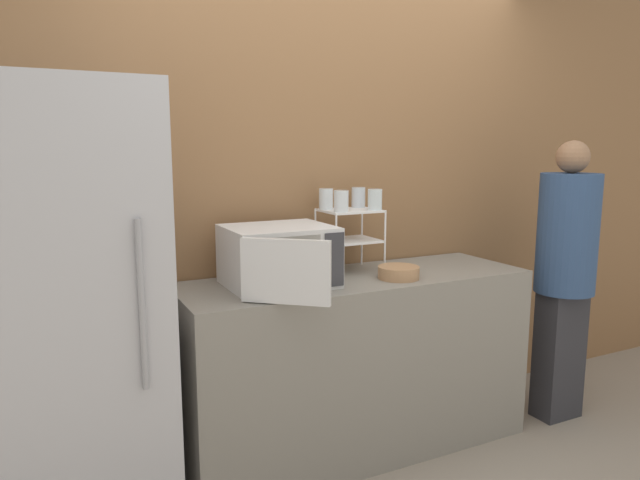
% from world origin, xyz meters
% --- Properties ---
extents(ground_plane, '(12.00, 12.00, 0.00)m').
position_xyz_m(ground_plane, '(0.00, 0.00, 0.00)').
color(ground_plane, gray).
extents(wall_back, '(8.00, 0.06, 2.60)m').
position_xyz_m(wall_back, '(0.00, 0.64, 1.30)').
color(wall_back, olive).
rests_on(wall_back, ground_plane).
extents(counter, '(1.82, 0.60, 0.92)m').
position_xyz_m(counter, '(0.00, 0.30, 0.46)').
color(counter, gray).
rests_on(counter, ground_plane).
extents(microwave, '(0.51, 0.67, 0.28)m').
position_xyz_m(microwave, '(-0.43, 0.29, 1.06)').
color(microwave, silver).
rests_on(microwave, counter).
extents(dish_rack, '(0.30, 0.25, 0.33)m').
position_xyz_m(dish_rack, '(0.03, 0.43, 1.16)').
color(dish_rack, white).
rests_on(dish_rack, counter).
extents(glass_front_left, '(0.07, 0.07, 0.11)m').
position_xyz_m(glass_front_left, '(-0.06, 0.36, 1.31)').
color(glass_front_left, silver).
rests_on(glass_front_left, dish_rack).
extents(glass_back_right, '(0.07, 0.07, 0.11)m').
position_xyz_m(glass_back_right, '(0.13, 0.51, 1.31)').
color(glass_back_right, silver).
rests_on(glass_back_right, dish_rack).
extents(glass_front_right, '(0.07, 0.07, 0.11)m').
position_xyz_m(glass_front_right, '(0.14, 0.36, 1.31)').
color(glass_front_right, silver).
rests_on(glass_front_right, dish_rack).
extents(glass_back_left, '(0.07, 0.07, 0.11)m').
position_xyz_m(glass_back_left, '(-0.07, 0.50, 1.31)').
color(glass_back_left, silver).
rests_on(glass_back_left, dish_rack).
extents(bowl, '(0.21, 0.21, 0.06)m').
position_xyz_m(bowl, '(0.17, 0.17, 0.95)').
color(bowl, '#AD7F56').
rests_on(bowl, counter).
extents(person, '(0.33, 0.33, 1.61)m').
position_xyz_m(person, '(1.23, 0.07, 0.91)').
color(person, '#2D2D33').
rests_on(person, ground_plane).
extents(refrigerator, '(0.66, 0.67, 1.82)m').
position_xyz_m(refrigerator, '(-1.31, 0.27, 0.91)').
color(refrigerator, '#B7B7BC').
rests_on(refrigerator, ground_plane).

